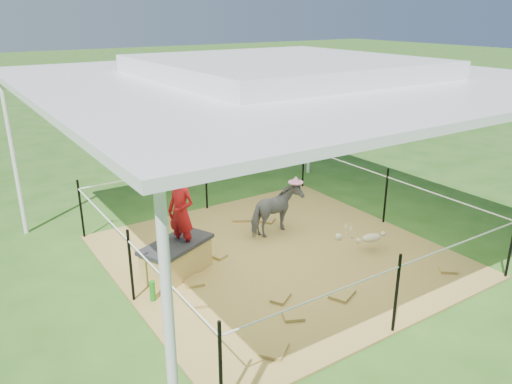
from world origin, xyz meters
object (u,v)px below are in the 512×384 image
trash_barrel (247,121)px  picnic_table_near (162,126)px  distant_person (169,114)px  foal (372,236)px  woman (181,205)px  picnic_table_far (230,105)px  straw_bale (177,260)px  pony (276,211)px  green_bottle (152,291)px

trash_barrel → picnic_table_near: 2.45m
picnic_table_near → distant_person: distant_person is taller
foal → trash_barrel: size_ratio=0.93×
woman → picnic_table_far: woman is taller
straw_bale → trash_barrel: bearing=50.8°
straw_bale → trash_barrel: 8.20m
trash_barrel → woman: bearing=-128.6°
straw_bale → distant_person: 8.29m
trash_barrel → picnic_table_near: bearing=155.4°
pony → foal: bearing=-160.5°
woman → green_bottle: woman is taller
green_bottle → distant_person: distant_person is taller
pony → distant_person: 7.38m
straw_bale → picnic_table_far: picnic_table_far is taller
green_bottle → pony: bearing=17.7°
straw_bale → trash_barrel: trash_barrel is taller
distant_person → picnic_table_near: bearing=24.6°
picnic_table_near → distant_person: (0.36, 0.22, 0.26)m
woman → pony: size_ratio=1.22×
pony → picnic_table_far: 9.84m
pony → foal: pony is taller
foal → pony: bearing=136.2°
picnic_table_far → woman: bearing=-108.4°
woman → picnic_table_near: (2.85, 7.37, -0.64)m
woman → green_bottle: 1.17m
green_bottle → distant_person: 8.93m
straw_bale → green_bottle: 0.72m
straw_bale → pony: bearing=10.1°
straw_bale → pony: pony is taller
picnic_table_far → distant_person: (-2.95, -1.58, 0.27)m
green_bottle → picnic_table_far: (6.81, 9.63, 0.23)m
straw_bale → distant_person: (3.31, 7.59, 0.42)m
woman → picnic_table_far: (6.16, 9.18, -0.64)m
distant_person → picnic_table_far: bearing=-158.7°
picnic_table_near → distant_person: 0.49m
foal → trash_barrel: 7.72m
straw_bale → pony: (1.92, 0.34, 0.19)m
green_bottle → picnic_table_near: 8.57m
green_bottle → trash_barrel: 8.90m
trash_barrel → distant_person: 2.25m
straw_bale → picnic_table_far: (6.26, 9.18, 0.15)m
woman → distant_person: size_ratio=0.87×
woman → pony: bearing=76.6°
green_bottle → picnic_table_far: size_ratio=0.14×
woman → picnic_table_far: 11.07m
pony → foal: 1.56m
straw_bale → woman: bearing=0.0°
straw_bale → woman: size_ratio=0.83×
picnic_table_near → foal: bearing=-83.0°
pony → straw_bale: bearing=87.2°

